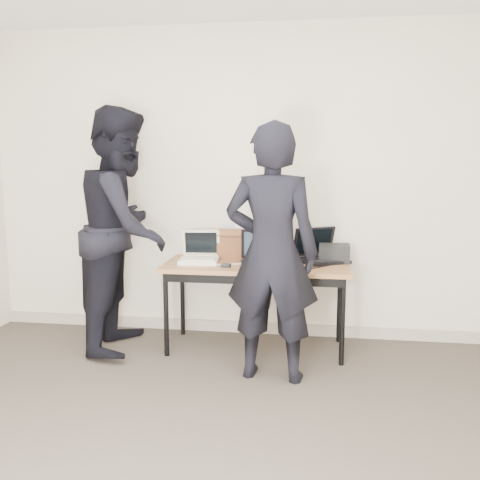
% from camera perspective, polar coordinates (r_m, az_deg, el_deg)
% --- Properties ---
extents(room, '(4.60, 4.60, 2.80)m').
position_cam_1_polar(room, '(2.51, -7.66, 3.51)').
color(room, '#3F3730').
rests_on(room, ground).
extents(desk, '(1.50, 0.66, 0.72)m').
position_cam_1_polar(desk, '(4.36, 1.72, -3.34)').
color(desk, brown).
rests_on(desk, ground).
extents(laptop_beige, '(0.34, 0.33, 0.25)m').
position_cam_1_polar(laptop_beige, '(4.43, -4.34, -1.72)').
color(laptop_beige, beige).
rests_on(laptop_beige, desk).
extents(laptop_center, '(0.40, 0.39, 0.27)m').
position_cam_1_polar(laptop_center, '(4.34, 2.46, -1.77)').
color(laptop_center, black).
rests_on(laptop_center, desk).
extents(laptop_right, '(0.50, 0.50, 0.28)m').
position_cam_1_polar(laptop_right, '(4.51, 8.51, -1.45)').
color(laptop_right, black).
rests_on(laptop_right, desk).
extents(leather_satchel, '(0.38, 0.22, 0.25)m').
position_cam_1_polar(leather_satchel, '(4.57, -0.17, -0.39)').
color(leather_satchel, '#5B3018').
rests_on(leather_satchel, desk).
extents(tissue, '(0.14, 0.12, 0.08)m').
position_cam_1_polar(tissue, '(4.55, 0.20, 1.56)').
color(tissue, white).
rests_on(tissue, leather_satchel).
extents(equipment_box, '(0.25, 0.21, 0.14)m').
position_cam_1_polar(equipment_box, '(4.50, 10.02, -1.40)').
color(equipment_box, black).
rests_on(equipment_box, desk).
extents(power_brick, '(0.08, 0.06, 0.03)m').
position_cam_1_polar(power_brick, '(4.21, -1.52, -2.75)').
color(power_brick, black).
rests_on(power_brick, desk).
extents(cables, '(1.15, 0.41, 0.01)m').
position_cam_1_polar(cables, '(4.33, 2.29, -2.56)').
color(cables, silver).
rests_on(cables, desk).
extents(person_typist, '(0.70, 0.49, 1.82)m').
position_cam_1_polar(person_typist, '(3.75, 3.39, -1.42)').
color(person_typist, black).
rests_on(person_typist, ground).
extents(person_observer, '(0.82, 1.01, 1.98)m').
position_cam_1_polar(person_observer, '(4.50, -12.25, 1.10)').
color(person_observer, black).
rests_on(person_observer, ground).
extents(baseboard, '(4.50, 0.03, 0.10)m').
position_cam_1_polar(baseboard, '(4.93, -0.08, -9.24)').
color(baseboard, '#A29786').
rests_on(baseboard, ground).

